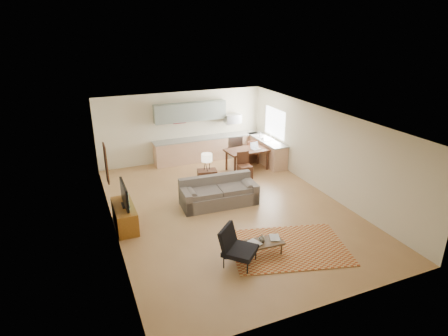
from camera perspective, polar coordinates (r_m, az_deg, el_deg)
name	(u,v)px	position (r m, az deg, el deg)	size (l,w,h in m)	color
room	(228,165)	(10.58, 0.63, 0.46)	(9.00, 9.00, 9.00)	#9F7143
kitchen_counter_back	(207,148)	(14.86, -2.58, 3.02)	(4.26, 0.64, 0.92)	tan
kitchen_counter_right	(267,151)	(14.65, 6.51, 2.64)	(0.64, 2.26, 0.92)	tan
kitchen_range	(232,145)	(15.25, 1.30, 3.49)	(0.62, 0.62, 0.90)	#A5A8AD
kitchen_microwave	(233,119)	(14.97, 1.30, 7.52)	(0.62, 0.40, 0.35)	#A5A8AD
upper_cabinets	(190,112)	(14.41, -5.15, 8.53)	(2.80, 0.34, 0.70)	gray
window_right	(275,123)	(14.48, 7.74, 6.86)	(0.02, 1.40, 1.05)	white
wall_art_left	(106,163)	(10.62, -17.50, 0.66)	(0.06, 0.42, 1.10)	olive
triptych	(179,117)	(14.47, -6.82, 7.71)	(1.70, 0.04, 0.50)	beige
rug	(289,247)	(9.43, 9.84, -11.81)	(2.75, 1.90, 0.02)	#983714
sofa	(219,192)	(11.15, -0.77, -3.65)	(2.36, 1.02, 0.82)	#5F554C
coffee_table	(259,249)	(8.98, 5.33, -12.18)	(1.16, 0.46, 0.35)	#432F19
book_a	(251,245)	(8.76, 4.11, -11.63)	(0.33, 0.38, 0.03)	maroon
book_b	(270,238)	(9.07, 6.99, -10.49)	(0.33, 0.38, 0.02)	navy
vase	(262,238)	(8.91, 5.80, -10.52)	(0.20, 0.20, 0.17)	black
armchair	(240,247)	(8.51, 2.49, -11.98)	(0.78, 0.78, 0.89)	black
tv_credenza	(125,216)	(10.36, -14.90, -7.11)	(0.52, 1.35, 0.62)	brown
tv	(124,195)	(10.09, -14.94, -3.95)	(0.10, 1.04, 0.62)	black
console_table	(207,180)	(12.10, -2.58, -1.88)	(0.61, 0.41, 0.71)	#3D2115
table_lamp	(207,162)	(11.86, -2.63, 0.96)	(0.34, 0.34, 0.57)	beige
dining_table	(247,160)	(13.81, 3.51, 1.29)	(1.56, 0.90, 0.79)	#3D2115
dining_chair_near	(245,166)	(13.02, 3.21, 0.35)	(0.44, 0.47, 0.93)	#3D2115
dining_chair_far	(249,151)	(14.56, 3.80, 2.66)	(0.45, 0.47, 0.94)	#3D2115
laptop	(256,146)	(13.69, 4.93, 3.37)	(0.33, 0.25, 0.25)	#A5A8AD
soap_bottle	(261,135)	(14.73, 5.60, 5.04)	(0.10, 0.11, 0.19)	beige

